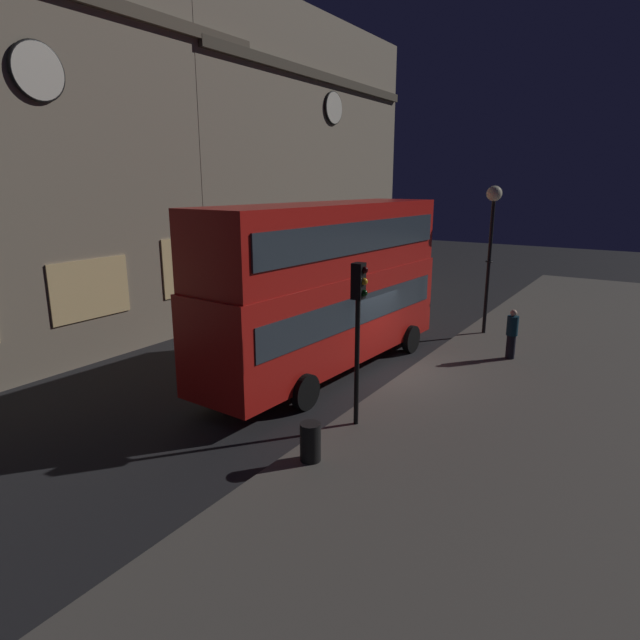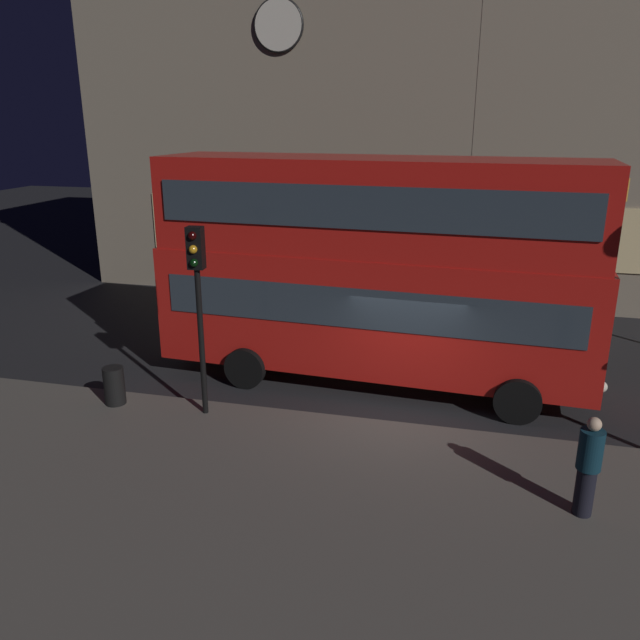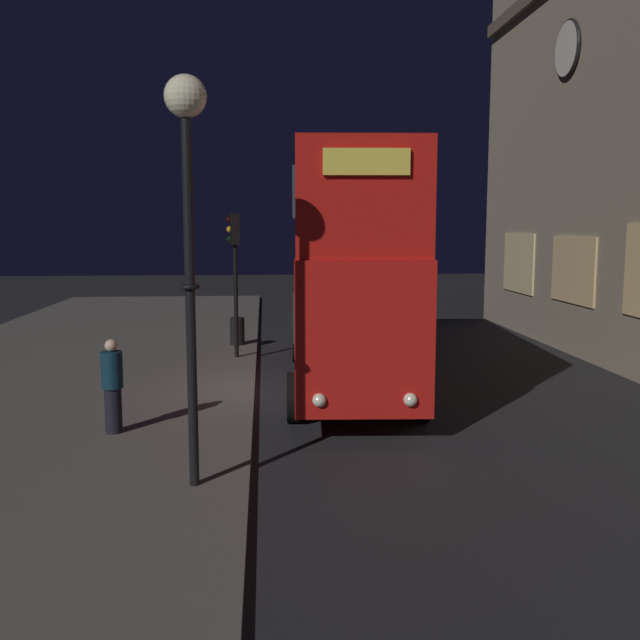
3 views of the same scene
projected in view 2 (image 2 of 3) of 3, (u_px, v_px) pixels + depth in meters
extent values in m
plane|color=#232326|center=(400.00, 416.00, 13.64)|extent=(80.00, 80.00, 0.00)
cube|color=#5B564F|center=(353.00, 583.00, 8.67)|extent=(44.00, 9.72, 0.12)
cube|color=gray|center=(338.00, 91.00, 24.84)|extent=(16.98, 9.16, 14.33)
cube|color=#F9E09E|center=(190.00, 223.00, 23.04)|extent=(2.90, 0.06, 2.09)
cube|color=#F2D18C|center=(309.00, 227.00, 22.00)|extent=(2.90, 0.06, 1.97)
cube|color=#F2D18C|center=(440.00, 226.00, 20.91)|extent=(2.90, 0.06, 2.27)
cylinder|color=silver|center=(279.00, 25.00, 20.19)|extent=(1.57, 0.12, 1.57)
torus|color=black|center=(279.00, 25.00, 20.19)|extent=(1.69, 0.12, 1.69)
cube|color=#F9E09E|center=(599.00, 240.00, 19.85)|extent=(3.00, 0.06, 2.03)
cube|color=red|center=(372.00, 308.00, 14.89)|extent=(10.24, 3.00, 2.75)
cube|color=red|center=(375.00, 205.00, 14.15)|extent=(10.04, 2.94, 2.10)
cube|color=#2D3842|center=(373.00, 294.00, 14.79)|extent=(9.44, 3.01, 0.90)
cube|color=#2D3842|center=(375.00, 201.00, 14.11)|extent=(9.44, 3.01, 0.90)
cube|color=#F2D84C|center=(621.00, 186.00, 12.56)|extent=(0.16, 1.45, 0.44)
sphere|color=white|center=(594.00, 360.00, 14.50)|extent=(0.24, 0.24, 0.24)
sphere|color=white|center=(601.00, 387.00, 13.07)|extent=(0.24, 0.24, 0.24)
cylinder|color=black|center=(518.00, 359.00, 15.49)|extent=(1.00, 0.30, 0.99)
cylinder|color=black|center=(518.00, 401.00, 13.20)|extent=(1.00, 0.30, 0.99)
cylinder|color=black|center=(282.00, 335.00, 17.24)|extent=(1.00, 0.30, 0.99)
cylinder|color=black|center=(245.00, 368.00, 14.95)|extent=(1.00, 0.30, 0.99)
cylinder|color=black|center=(202.00, 343.00, 13.07)|extent=(0.12, 0.12, 3.18)
cube|color=black|center=(196.00, 248.00, 12.45)|extent=(0.34, 0.28, 0.85)
sphere|color=black|center=(192.00, 236.00, 12.23)|extent=(0.17, 0.17, 0.17)
sphere|color=orange|center=(193.00, 249.00, 12.31)|extent=(0.17, 0.17, 0.17)
sphere|color=black|center=(194.00, 263.00, 12.39)|extent=(0.17, 0.17, 0.17)
cylinder|color=black|center=(584.00, 491.00, 9.98)|extent=(0.30, 0.30, 0.82)
cylinder|color=#0F2D3D|center=(591.00, 450.00, 9.75)|extent=(0.38, 0.38, 0.66)
sphere|color=beige|center=(594.00, 424.00, 9.61)|extent=(0.22, 0.22, 0.22)
cylinder|color=black|center=(114.00, 386.00, 13.86)|extent=(0.45, 0.45, 0.85)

